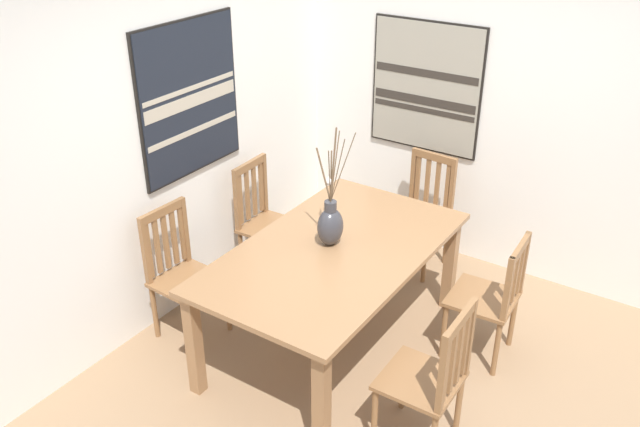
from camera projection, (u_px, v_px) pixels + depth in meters
The scene contains 12 objects.
ground_plane at pixel (394, 391), 4.30m from camera, with size 6.40×6.40×0.03m, color #8E7051.
wall_back at pixel (163, 134), 4.57m from camera, with size 6.40×0.12×2.70m, color silver.
wall_side at pixel (520, 108), 5.03m from camera, with size 0.12×6.40×2.70m, color silver.
dining_table at pixel (334, 262), 4.38m from camera, with size 1.88×1.10×0.77m.
centerpiece_vase at pixel (330, 223), 4.33m from camera, with size 0.23×0.25×0.79m.
chair_0 at pixel (491, 297), 4.40m from camera, with size 0.44×0.44×0.90m.
chair_1 at pixel (431, 377), 3.68m from camera, with size 0.42×0.42×0.95m.
chair_2 at pixel (181, 271), 4.62m from camera, with size 0.44×0.44×0.95m.
chair_3 at pixel (265, 219), 5.29m from camera, with size 0.44×0.44×0.96m.
chair_4 at pixel (423, 211), 5.43m from camera, with size 0.45×0.45×0.94m.
painting_on_back_wall at pixel (189, 99), 4.60m from camera, with size 0.94×0.05×1.08m.
painting_on_side_wall at pixel (426, 87), 5.33m from camera, with size 0.05×0.94×1.05m.
Camera 1 is at (-2.99, -1.41, 3.01)m, focal length 37.65 mm.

